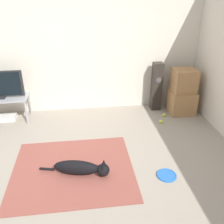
% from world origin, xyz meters
% --- Properties ---
extents(ground_plane, '(12.00, 12.00, 0.00)m').
position_xyz_m(ground_plane, '(0.00, 0.00, 0.00)').
color(ground_plane, '#9E9384').
extents(wall_back, '(8.00, 0.06, 2.55)m').
position_xyz_m(wall_back, '(0.00, 2.10, 1.27)').
color(wall_back, silver).
rests_on(wall_back, ground_plane).
extents(area_rug, '(1.68, 1.47, 0.01)m').
position_xyz_m(area_rug, '(0.01, 0.08, 0.01)').
color(area_rug, '#934C42').
rests_on(area_rug, ground_plane).
extents(dog, '(0.96, 0.33, 0.23)m').
position_xyz_m(dog, '(0.13, -0.04, 0.11)').
color(dog, black).
rests_on(dog, area_rug).
extents(frisbee, '(0.27, 0.27, 0.03)m').
position_xyz_m(frisbee, '(1.28, -0.22, 0.01)').
color(frisbee, blue).
rests_on(frisbee, ground_plane).
extents(cardboard_box_lower, '(0.49, 0.44, 0.46)m').
position_xyz_m(cardboard_box_lower, '(2.18, 1.61, 0.23)').
color(cardboard_box_lower, '#A87A4C').
rests_on(cardboard_box_lower, ground_plane).
extents(cardboard_box_upper, '(0.44, 0.39, 0.45)m').
position_xyz_m(cardboard_box_upper, '(2.18, 1.63, 0.68)').
color(cardboard_box_upper, '#A87A4C').
rests_on(cardboard_box_upper, cardboard_box_lower).
extents(floor_speaker, '(0.19, 0.20, 0.99)m').
position_xyz_m(floor_speaker, '(1.71, 1.86, 0.49)').
color(floor_speaker, '#2D2823').
rests_on(floor_speaker, ground_plane).
extents(tennis_ball_by_boxes, '(0.07, 0.07, 0.07)m').
position_xyz_m(tennis_ball_by_boxes, '(1.65, 1.22, 0.03)').
color(tennis_ball_by_boxes, '#C6E033').
rests_on(tennis_ball_by_boxes, ground_plane).
extents(tennis_ball_near_speaker, '(0.07, 0.07, 0.07)m').
position_xyz_m(tennis_ball_near_speaker, '(1.80, 1.48, 0.03)').
color(tennis_ball_near_speaker, '#C6E033').
rests_on(tennis_ball_near_speaker, ground_plane).
extents(game_console, '(0.33, 0.27, 0.07)m').
position_xyz_m(game_console, '(-1.28, 1.76, 0.04)').
color(game_console, white).
rests_on(game_console, ground_plane).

